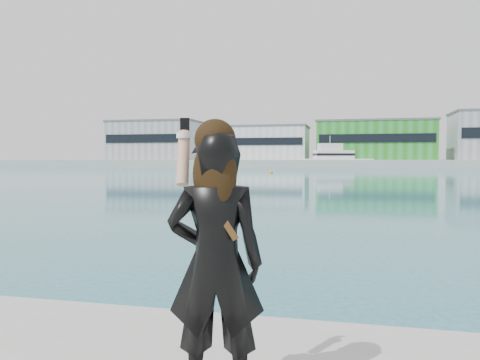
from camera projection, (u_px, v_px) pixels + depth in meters
The scene contains 9 objects.
far_quay at pixel (344, 163), 130.26m from camera, with size 320.00×40.00×2.00m, color #9E9E99.
warehouse_grey_left at pixel (157, 141), 140.51m from camera, with size 26.52×16.36×11.50m.
warehouse_white at pixel (265, 143), 133.04m from camera, with size 24.48×15.35×9.50m.
warehouse_green at pixel (374, 140), 126.18m from camera, with size 30.60×16.36×10.50m.
flagpole_left at pixel (204, 143), 129.88m from camera, with size 1.28×0.16×8.00m.
flagpole_right at pixel (435, 142), 116.22m from camera, with size 1.28×0.16×8.00m.
motor_yacht at pixel (335, 159), 118.31m from camera, with size 17.91×10.46×8.08m.
buoy_far at pixel (271, 173), 75.73m from camera, with size 0.50×0.50×0.50m, color #F0AB0C.
woman at pixel (215, 256), 3.05m from camera, with size 0.71×0.55×1.84m.
Camera 1 is at (1.51, -3.51, 2.37)m, focal length 35.00 mm.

